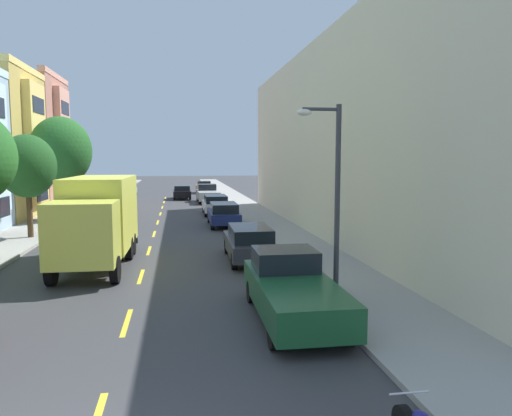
{
  "coord_description": "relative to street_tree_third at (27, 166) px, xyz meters",
  "views": [
    {
      "loc": [
        1.42,
        -5.72,
        4.36
      ],
      "look_at": [
        5.97,
        22.33,
        1.36
      ],
      "focal_mm": 33.63,
      "sensor_mm": 36.0,
      "label": 1
    }
  ],
  "objects": [
    {
      "name": "parked_wagon_white",
      "position": [
        10.61,
        9.81,
        -3.09
      ],
      "size": [
        1.84,
        4.71,
        1.5
      ],
      "color": "silver",
      "rests_on": "ground_plane"
    },
    {
      "name": "parked_pickup_forest",
      "position": [
        10.82,
        -14.53,
        -3.07
      ],
      "size": [
        2.04,
        5.32,
        1.73
      ],
      "color": "#194C28",
      "rests_on": "ground_plane"
    },
    {
      "name": "lane_centerline_dashes",
      "position": [
        6.4,
        3.37,
        -3.89
      ],
      "size": [
        0.14,
        47.2,
        0.01
      ],
      "color": "yellow",
      "rests_on": "ground_plane"
    },
    {
      "name": "parked_sedan_sky",
      "position": [
        2.16,
        28.07,
        -3.14
      ],
      "size": [
        1.87,
        4.53,
        1.43
      ],
      "color": "#7A9EC6",
      "rests_on": "ground_plane"
    },
    {
      "name": "parked_wagon_charcoal",
      "position": [
        10.74,
        -7.1,
        -3.09
      ],
      "size": [
        1.89,
        4.73,
        1.5
      ],
      "color": "#333338",
      "rests_on": "ground_plane"
    },
    {
      "name": "street_tree_farthest",
      "position": [
        0.0,
        7.45,
        0.89
      ],
      "size": [
        4.07,
        4.07,
        6.98
      ],
      "color": "#47331E",
      "rests_on": "sidewalk_left"
    },
    {
      "name": "parked_pickup_silver",
      "position": [
        10.64,
        19.99,
        -3.07
      ],
      "size": [
        2.08,
        5.33,
        1.73
      ],
      "color": "#B2B5BA",
      "rests_on": "ground_plane"
    },
    {
      "name": "parked_suv_red",
      "position": [
        2.07,
        8.99,
        -2.91
      ],
      "size": [
        2.09,
        4.85,
        1.93
      ],
      "color": "#AD1E1E",
      "rests_on": "ground_plane"
    },
    {
      "name": "street_tree_third",
      "position": [
        0.0,
        0.0,
        0.0
      ],
      "size": [
        2.92,
        2.92,
        5.44
      ],
      "color": "#47331E",
      "rests_on": "sidewalk_left"
    },
    {
      "name": "parked_wagon_navy",
      "position": [
        10.63,
        3.41,
        -3.09
      ],
      "size": [
        1.85,
        4.71,
        1.5
      ],
      "color": "navy",
      "rests_on": "ground_plane"
    },
    {
      "name": "parked_hatchback_orange",
      "position": [
        10.9,
        32.29,
        -3.14
      ],
      "size": [
        1.81,
        4.03,
        1.5
      ],
      "color": "orange",
      "rests_on": "ground_plane"
    },
    {
      "name": "apartment_block_opposite",
      "position": [
        20.1,
        -1.13,
        1.42
      ],
      "size": [
        10.0,
        36.0,
        10.62
      ],
      "primitive_type": "cube",
      "color": "beige",
      "rests_on": "ground_plane"
    },
    {
      "name": "delivery_box_truck",
      "position": [
        4.61,
        -7.02,
        -1.92
      ],
      "size": [
        2.54,
        7.21,
        3.55
      ],
      "color": "#D8D84C",
      "rests_on": "ground_plane"
    },
    {
      "name": "sidewalk_right",
      "position": [
        13.5,
        6.87,
        -3.82
      ],
      "size": [
        3.2,
        120.0,
        0.14
      ],
      "primitive_type": "cube",
      "color": "#99968E",
      "rests_on": "ground_plane"
    },
    {
      "name": "ground_plane",
      "position": [
        6.4,
        8.87,
        -3.89
      ],
      "size": [
        160.0,
        160.0,
        0.0
      ],
      "primitive_type": "plane",
      "color": "#38383A"
    },
    {
      "name": "street_lamp",
      "position": [
        12.33,
        -13.18,
        -0.35
      ],
      "size": [
        1.35,
        0.28,
        5.77
      ],
      "color": "#38383D",
      "rests_on": "sidewalk_right"
    },
    {
      "name": "sidewalk_left",
      "position": [
        -0.7,
        6.87,
        -3.82
      ],
      "size": [
        3.2,
        120.0,
        0.14
      ],
      "primitive_type": "cube",
      "color": "#99968E",
      "rests_on": "ground_plane"
    },
    {
      "name": "moving_black_sedan",
      "position": [
        8.2,
        24.22,
        -3.14
      ],
      "size": [
        1.8,
        4.5,
        1.43
      ],
      "color": "black",
      "rests_on": "ground_plane"
    }
  ]
}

